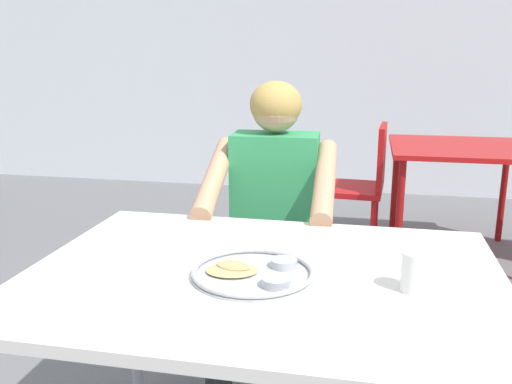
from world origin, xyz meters
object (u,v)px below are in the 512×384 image
(thali_tray, at_px, (254,272))
(table_background_red, at_px, (459,159))
(drinking_cup, at_px, (415,271))
(diner_foreground, at_px, (272,206))
(chair_red_left, at_px, (363,179))
(table_foreground, at_px, (263,295))
(chair_foreground, at_px, (279,236))

(thali_tray, bearing_deg, table_background_red, 70.04)
(table_background_red, bearing_deg, drinking_cup, -100.84)
(drinking_cup, xyz_separation_m, table_background_red, (0.45, 2.33, -0.15))
(diner_foreground, xyz_separation_m, chair_red_left, (0.33, 1.55, -0.22))
(table_background_red, bearing_deg, table_foreground, -109.88)
(table_foreground, xyz_separation_m, chair_foreground, (-0.11, 0.93, -0.15))
(thali_tray, height_order, table_background_red, thali_tray)
(table_foreground, bearing_deg, chair_red_left, 84.15)
(chair_foreground, bearing_deg, drinking_cup, -63.44)
(table_background_red, bearing_deg, thali_tray, -109.96)
(drinking_cup, distance_m, table_background_red, 2.38)
(table_foreground, height_order, diner_foreground, diner_foreground)
(drinking_cup, relative_size, chair_red_left, 0.12)
(chair_foreground, height_order, chair_red_left, chair_foreground)
(table_foreground, distance_m, chair_red_left, 2.27)
(diner_foreground, bearing_deg, thali_tray, -83.48)
(chair_red_left, bearing_deg, table_background_red, 3.80)
(thali_tray, xyz_separation_m, chair_red_left, (0.25, 2.28, -0.26))
(thali_tray, relative_size, drinking_cup, 3.21)
(thali_tray, height_order, chair_foreground, chair_foreground)
(table_foreground, height_order, drinking_cup, drinking_cup)
(diner_foreground, bearing_deg, table_foreground, -81.74)
(thali_tray, bearing_deg, chair_foreground, 95.38)
(drinking_cup, bearing_deg, table_foreground, 173.00)
(chair_foreground, distance_m, table_background_red, 1.65)
(table_foreground, relative_size, table_background_red, 1.43)
(diner_foreground, xyz_separation_m, table_background_red, (0.93, 1.59, -0.07))
(drinking_cup, xyz_separation_m, chair_foreground, (-0.49, 0.98, -0.27))
(table_foreground, distance_m, chair_foreground, 0.95)
(thali_tray, bearing_deg, table_foreground, 64.95)
(chair_foreground, bearing_deg, chair_red_left, 75.56)
(drinking_cup, height_order, table_background_red, drinking_cup)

